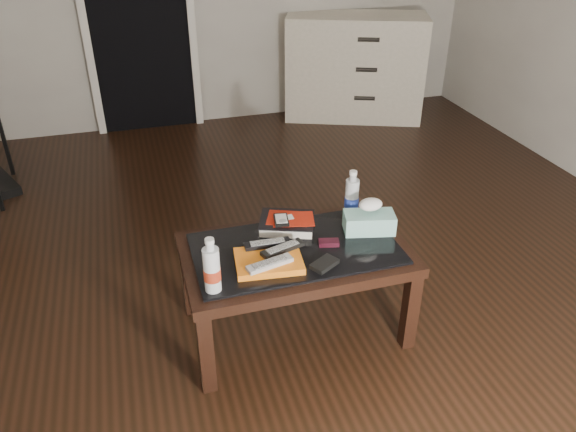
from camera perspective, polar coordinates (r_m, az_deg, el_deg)
The scene contains 16 objects.
ground at distance 3.06m, azimuth -2.27°, elevation -6.52°, with size 5.00×5.00×0.00m, color black.
doorway at distance 4.91m, azimuth -15.12°, elevation 19.95°, with size 0.90×0.08×2.07m.
coffee_table at distance 2.52m, azimuth 0.75°, elevation -4.43°, with size 1.00×0.60×0.46m.
dresser at distance 5.20m, azimuth 6.76°, elevation 14.78°, with size 1.30×0.90×0.90m.
magazines at distance 2.38m, azimuth -1.98°, elevation -4.59°, with size 0.28×0.21×0.03m, color orange.
remote_silver at distance 2.32m, azimuth -1.87°, elevation -4.84°, with size 0.20×0.05×0.02m, color #A8A7AC.
remote_black_front at distance 2.41m, azimuth -0.56°, elevation -3.29°, with size 0.20×0.05×0.02m, color black.
remote_black_back at distance 2.44m, azimuth -2.10°, elevation -2.81°, with size 0.20×0.05×0.02m, color black.
textbook at distance 2.62m, azimuth -0.10°, elevation -0.73°, with size 0.25×0.20×0.05m, color black.
dvd_mailers at distance 2.61m, azimuth -0.01°, elevation -0.19°, with size 0.19×0.14×0.01m, color #AC1C0B.
ipod at distance 2.57m, azimuth -0.69°, elevation -0.39°, with size 0.06×0.10×0.02m, color black.
flip_phone at distance 2.51m, azimuth 4.17°, elevation -2.72°, with size 0.09×0.05×0.02m, color black.
wallet at distance 2.37m, azimuth 3.72°, elevation -4.88°, with size 0.12×0.07×0.02m, color black.
water_bottle_left at distance 2.19m, azimuth -7.78°, elevation -4.94°, with size 0.07×0.07×0.24m, color silver.
water_bottle_right at distance 2.68m, azimuth 6.51°, elevation 2.27°, with size 0.07×0.07×0.24m, color #B7BDC3.
tissue_box at distance 2.61m, azimuth 8.24°, elevation -0.64°, with size 0.23×0.12×0.09m, color teal.
Camera 1 is at (-0.58, -2.38, 1.84)m, focal length 35.00 mm.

